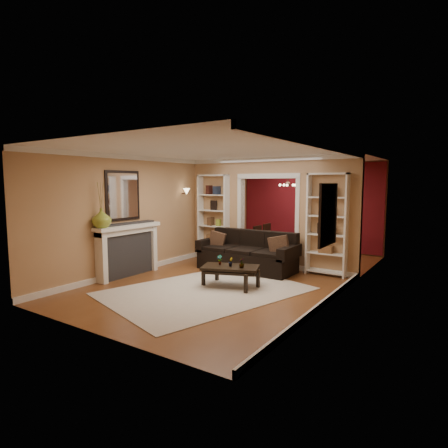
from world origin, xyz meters
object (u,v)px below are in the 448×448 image
Objects in this scene: coffee_table at (230,276)px; fireplace at (129,251)px; sofa at (247,251)px; bookshelf_right at (327,225)px; dining_table at (287,247)px; bookshelf_left at (214,218)px.

fireplace is (-2.36, -0.52, 0.37)m from coffee_table.
sofa is 1.52m from coffee_table.
bookshelf_right reaches higher than coffee_table.
dining_table is (1.99, 4.07, -0.32)m from fireplace.
bookshelf_left is 1.35× the size of fireplace.
fireplace is at bearing 171.53° from coffee_table.
bookshelf_right is (3.10, 0.00, 0.00)m from bookshelf_left.
dining_table is at bearing 63.95° from fireplace.
coffee_table is 0.74× the size of dining_table.
sofa reaches higher than dining_table.
bookshelf_right reaches higher than dining_table.
sofa is at bearing 45.60° from fireplace.
coffee_table is at bearing 12.45° from fireplace.
bookshelf_right is 2.43m from dining_table.
bookshelf_left and bookshelf_right have the same top height.
coffee_table is (0.45, -1.43, -0.25)m from sofa.
bookshelf_right reaches higher than fireplace.
bookshelf_left is 1.00× the size of bookshelf_right.
bookshelf_left is 1.53× the size of dining_table.
bookshelf_right is 1.35× the size of fireplace.
dining_table is at bearing 87.80° from sofa.
bookshelf_right is at bearing -133.11° from dining_table.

